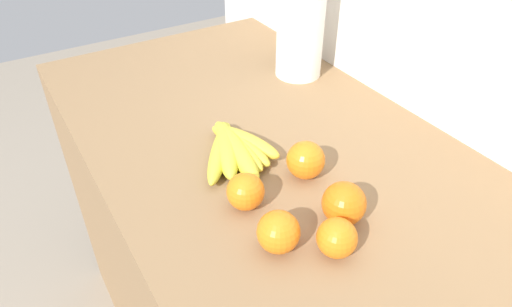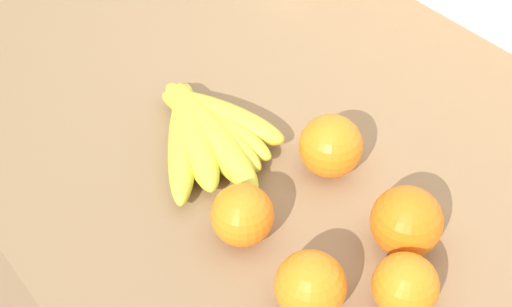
{
  "view_description": "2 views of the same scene",
  "coord_description": "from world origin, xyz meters",
  "px_view_note": "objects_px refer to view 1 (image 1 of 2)",
  "views": [
    {
      "loc": [
        0.57,
        -0.44,
        1.46
      ],
      "look_at": [
        -0.04,
        -0.07,
        0.93
      ],
      "focal_mm": 32.36,
      "sensor_mm": 36.0,
      "label": 1
    },
    {
      "loc": [
        0.42,
        -0.43,
        1.49
      ],
      "look_at": [
        0.02,
        -0.11,
        0.98
      ],
      "focal_mm": 49.86,
      "sensor_mm": 36.0,
      "label": 2
    }
  ],
  "objects_px": {
    "banana_bunch": "(234,147)",
    "paper_towel_roll": "(301,20)",
    "orange_back_left": "(337,238)",
    "orange_front": "(304,161)",
    "orange_far_right": "(278,232)",
    "orange_center": "(246,192)",
    "orange_back_right": "(344,203)"
  },
  "relations": [
    {
      "from": "orange_front",
      "to": "orange_back_right",
      "type": "bearing_deg",
      "value": -6.07
    },
    {
      "from": "orange_back_left",
      "to": "orange_far_right",
      "type": "relative_size",
      "value": 0.93
    },
    {
      "from": "orange_center",
      "to": "paper_towel_roll",
      "type": "bearing_deg",
      "value": 134.48
    },
    {
      "from": "orange_front",
      "to": "orange_far_right",
      "type": "height_order",
      "value": "orange_front"
    },
    {
      "from": "orange_back_left",
      "to": "orange_far_right",
      "type": "bearing_deg",
      "value": -127.74
    },
    {
      "from": "orange_back_left",
      "to": "orange_front",
      "type": "bearing_deg",
      "value": 158.94
    },
    {
      "from": "banana_bunch",
      "to": "orange_back_left",
      "type": "xyz_separation_m",
      "value": [
        0.31,
        0.01,
        0.01
      ]
    },
    {
      "from": "banana_bunch",
      "to": "paper_towel_roll",
      "type": "bearing_deg",
      "value": 125.53
    },
    {
      "from": "banana_bunch",
      "to": "orange_front",
      "type": "relative_size",
      "value": 2.96
    },
    {
      "from": "orange_back_left",
      "to": "paper_towel_roll",
      "type": "xyz_separation_m",
      "value": [
        -0.54,
        0.31,
        0.11
      ]
    },
    {
      "from": "orange_front",
      "to": "orange_back_left",
      "type": "distance_m",
      "value": 0.19
    },
    {
      "from": "banana_bunch",
      "to": "orange_far_right",
      "type": "height_order",
      "value": "orange_far_right"
    },
    {
      "from": "banana_bunch",
      "to": "paper_towel_roll",
      "type": "relative_size",
      "value": 0.67
    },
    {
      "from": "orange_center",
      "to": "orange_far_right",
      "type": "distance_m",
      "value": 0.11
    },
    {
      "from": "orange_far_right",
      "to": "paper_towel_roll",
      "type": "distance_m",
      "value": 0.63
    },
    {
      "from": "banana_bunch",
      "to": "orange_far_right",
      "type": "bearing_deg",
      "value": -13.53
    },
    {
      "from": "orange_back_right",
      "to": "orange_front",
      "type": "xyz_separation_m",
      "value": [
        -0.13,
        0.01,
        -0.0
      ]
    },
    {
      "from": "orange_front",
      "to": "orange_back_left",
      "type": "xyz_separation_m",
      "value": [
        0.18,
        -0.07,
        -0.0
      ]
    },
    {
      "from": "banana_bunch",
      "to": "orange_center",
      "type": "xyz_separation_m",
      "value": [
        0.14,
        -0.06,
        0.01
      ]
    },
    {
      "from": "orange_back_right",
      "to": "paper_towel_roll",
      "type": "relative_size",
      "value": 0.23
    },
    {
      "from": "orange_back_left",
      "to": "orange_far_right",
      "type": "distance_m",
      "value": 0.09
    },
    {
      "from": "orange_back_left",
      "to": "orange_far_right",
      "type": "height_order",
      "value": "orange_far_right"
    },
    {
      "from": "orange_front",
      "to": "orange_far_right",
      "type": "distance_m",
      "value": 0.19
    },
    {
      "from": "banana_bunch",
      "to": "orange_center",
      "type": "distance_m",
      "value": 0.15
    },
    {
      "from": "orange_front",
      "to": "orange_back_left",
      "type": "relative_size",
      "value": 1.13
    },
    {
      "from": "orange_back_right",
      "to": "orange_center",
      "type": "bearing_deg",
      "value": -133.25
    },
    {
      "from": "banana_bunch",
      "to": "paper_towel_roll",
      "type": "xyz_separation_m",
      "value": [
        -0.23,
        0.32,
        0.13
      ]
    },
    {
      "from": "banana_bunch",
      "to": "orange_back_right",
      "type": "relative_size",
      "value": 2.89
    },
    {
      "from": "banana_bunch",
      "to": "orange_center",
      "type": "bearing_deg",
      "value": -21.51
    },
    {
      "from": "orange_back_right",
      "to": "orange_back_left",
      "type": "xyz_separation_m",
      "value": [
        0.05,
        -0.06,
        -0.01
      ]
    },
    {
      "from": "orange_far_right",
      "to": "banana_bunch",
      "type": "bearing_deg",
      "value": 166.47
    },
    {
      "from": "orange_back_right",
      "to": "orange_far_right",
      "type": "bearing_deg",
      "value": -92.24
    }
  ]
}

